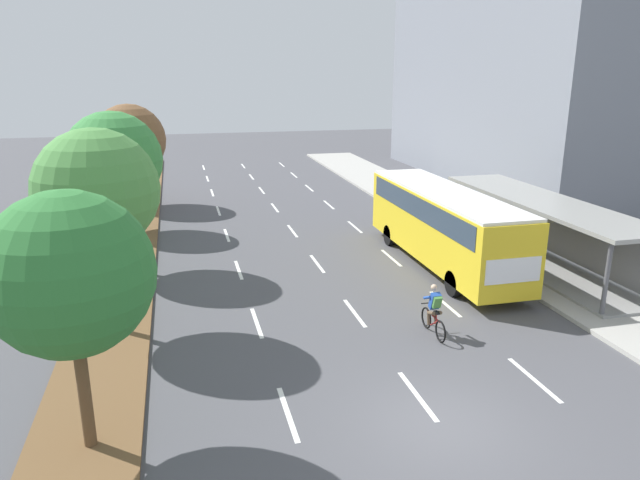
% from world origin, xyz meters
% --- Properties ---
extents(ground_plane, '(140.00, 140.00, 0.00)m').
position_xyz_m(ground_plane, '(0.00, 0.00, 0.00)').
color(ground_plane, '#4C4C51').
extents(median_strip, '(2.60, 52.00, 0.12)m').
position_xyz_m(median_strip, '(-8.30, 20.00, 0.06)').
color(median_strip, brown).
rests_on(median_strip, ground).
extents(sidewalk_right, '(4.50, 52.00, 0.15)m').
position_xyz_m(sidewalk_right, '(9.25, 20.00, 0.07)').
color(sidewalk_right, '#ADAAA3').
rests_on(sidewalk_right, ground).
extents(lane_divider_left, '(0.14, 47.65, 0.01)m').
position_xyz_m(lane_divider_left, '(-3.50, 18.32, 0.00)').
color(lane_divider_left, white).
rests_on(lane_divider_left, ground).
extents(lane_divider_center, '(0.14, 47.65, 0.01)m').
position_xyz_m(lane_divider_center, '(0.00, 18.32, 0.00)').
color(lane_divider_center, white).
rests_on(lane_divider_center, ground).
extents(lane_divider_right, '(0.14, 47.65, 0.01)m').
position_xyz_m(lane_divider_right, '(3.50, 18.32, 0.00)').
color(lane_divider_right, white).
rests_on(lane_divider_right, ground).
extents(bus_shelter, '(2.90, 12.13, 2.86)m').
position_xyz_m(bus_shelter, '(9.53, 10.01, 1.87)').
color(bus_shelter, gray).
rests_on(bus_shelter, sidewalk_right).
extents(bus, '(2.54, 11.29, 3.37)m').
position_xyz_m(bus, '(5.25, 11.20, 2.07)').
color(bus, yellow).
rests_on(bus, ground).
extents(cyclist, '(0.46, 1.82, 1.71)m').
position_xyz_m(cyclist, '(1.96, 4.73, 0.79)').
color(cyclist, black).
rests_on(cyclist, ground).
extents(median_tree_nearest, '(3.56, 3.56, 5.89)m').
position_xyz_m(median_tree_nearest, '(-8.12, 1.09, 4.22)').
color(median_tree_nearest, brown).
rests_on(median_tree_nearest, median_strip).
extents(median_tree_second, '(3.81, 3.81, 6.55)m').
position_xyz_m(median_tree_second, '(-8.23, 7.47, 4.75)').
color(median_tree_second, brown).
rests_on(median_tree_second, median_strip).
extents(median_tree_third, '(3.94, 3.94, 6.63)m').
position_xyz_m(median_tree_third, '(-8.30, 13.84, 4.77)').
color(median_tree_third, brown).
rests_on(median_tree_third, median_strip).
extents(median_tree_fourth, '(3.94, 3.94, 5.77)m').
position_xyz_m(median_tree_fourth, '(-8.53, 20.22, 3.91)').
color(median_tree_fourth, brown).
rests_on(median_tree_fourth, median_strip).
extents(median_tree_fifth, '(4.37, 4.37, 6.23)m').
position_xyz_m(median_tree_fifth, '(-8.50, 26.60, 4.15)').
color(median_tree_fifth, brown).
rests_on(median_tree_fifth, median_strip).
extents(building_near_right, '(6.33, 15.62, 21.57)m').
position_xyz_m(building_near_right, '(16.97, 22.93, 10.78)').
color(building_near_right, gray).
rests_on(building_near_right, ground).
extents(building_mid_right, '(9.37, 11.80, 20.10)m').
position_xyz_m(building_mid_right, '(19.27, 36.44, 10.05)').
color(building_mid_right, gray).
rests_on(building_mid_right, ground).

